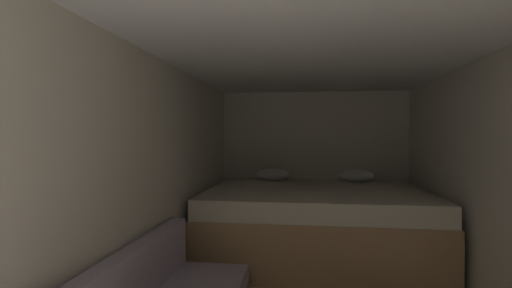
# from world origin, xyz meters

# --- Properties ---
(wall_back) EXTENTS (2.70, 0.05, 2.03)m
(wall_back) POSITION_xyz_m (0.00, 4.73, 1.02)
(wall_back) COLOR beige
(wall_back) RESTS_ON ground
(wall_left) EXTENTS (0.05, 5.48, 2.03)m
(wall_left) POSITION_xyz_m (-1.33, 1.97, 1.02)
(wall_left) COLOR beige
(wall_left) RESTS_ON ground
(ceiling_slab) EXTENTS (2.70, 5.48, 0.05)m
(ceiling_slab) POSITION_xyz_m (0.00, 1.97, 2.06)
(ceiling_slab) COLOR white
(ceiling_slab) RESTS_ON wall_left
(bed) EXTENTS (2.48, 1.92, 0.95)m
(bed) POSITION_xyz_m (0.00, 3.71, 0.40)
(bed) COLOR tan
(bed) RESTS_ON ground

